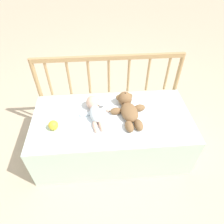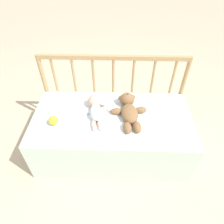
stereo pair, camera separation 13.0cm
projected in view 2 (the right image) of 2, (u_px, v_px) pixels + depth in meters
name	position (u px, v px, depth m)	size (l,w,h in m)	color
ground_plane	(112.00, 149.00, 1.92)	(12.00, 12.00, 0.00)	#C6B293
crib_mattress	(112.00, 134.00, 1.77)	(1.30, 0.65, 0.42)	silver
crib_rail	(113.00, 79.00, 1.79)	(1.30, 0.04, 0.79)	tan
blanket	(114.00, 117.00, 1.63)	(0.74, 0.50, 0.01)	white
teddy_bear	(129.00, 110.00, 1.62)	(0.30, 0.42, 0.12)	olive
baby	(95.00, 108.00, 1.64)	(0.26, 0.36, 0.12)	white
toy_ball	(53.00, 120.00, 1.55)	(0.08, 0.08, 0.08)	yellow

